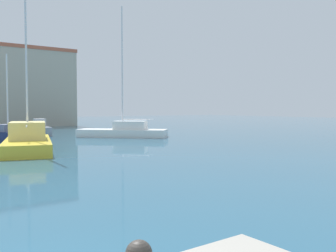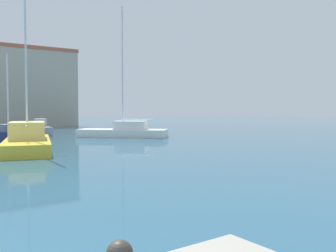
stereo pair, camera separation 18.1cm
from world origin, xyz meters
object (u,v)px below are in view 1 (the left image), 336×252
at_px(sailboat_navy_far_right, 8,135).
at_px(sailboat_white_mid_harbor, 124,131).
at_px(sailboat_yellow_distant_north, 28,140).
at_px(motorboat_grey_behind_lamppost, 41,129).

bearing_deg(sailboat_navy_far_right, sailboat_white_mid_harbor, -9.10).
bearing_deg(sailboat_navy_far_right, sailboat_yellow_distant_north, -94.18).
height_order(sailboat_yellow_distant_north, sailboat_navy_far_right, sailboat_yellow_distant_north).
distance_m(sailboat_white_mid_harbor, sailboat_yellow_distant_north, 11.78).
relative_size(sailboat_yellow_distant_north, sailboat_navy_far_right, 1.88).
relative_size(sailboat_white_mid_harbor, motorboat_grey_behind_lamppost, 2.75).
bearing_deg(motorboat_grey_behind_lamppost, sailboat_navy_far_right, -128.59).
bearing_deg(sailboat_yellow_distant_north, sailboat_navy_far_right, 85.82).
distance_m(motorboat_grey_behind_lamppost, sailboat_yellow_distant_north, 13.60).
height_order(sailboat_white_mid_harbor, motorboat_grey_behind_lamppost, sailboat_white_mid_harbor).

